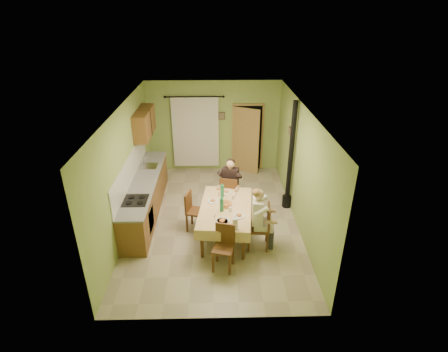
{
  "coord_description": "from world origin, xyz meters",
  "views": [
    {
      "loc": [
        0.08,
        -7.23,
        4.78
      ],
      "look_at": [
        0.25,
        0.1,
        1.15
      ],
      "focal_mm": 28.0,
      "sensor_mm": 36.0,
      "label": 1
    }
  ],
  "objects_px": {
    "chair_near": "(223,256)",
    "chair_left": "(196,218)",
    "chair_far": "(230,201)",
    "man_far": "(230,180)",
    "dining_table": "(226,221)",
    "chair_right": "(259,235)",
    "man_right": "(259,212)",
    "stove_flue": "(289,171)"
  },
  "relations": [
    {
      "from": "chair_near",
      "to": "man_far",
      "type": "height_order",
      "value": "man_far"
    },
    {
      "from": "dining_table",
      "to": "man_right",
      "type": "distance_m",
      "value": 0.95
    },
    {
      "from": "chair_near",
      "to": "chair_left",
      "type": "distance_m",
      "value": 1.5
    },
    {
      "from": "dining_table",
      "to": "man_far",
      "type": "distance_m",
      "value": 1.18
    },
    {
      "from": "chair_near",
      "to": "stove_flue",
      "type": "bearing_deg",
      "value": -111.62
    },
    {
      "from": "chair_right",
      "to": "chair_near",
      "type": "bearing_deg",
      "value": 135.88
    },
    {
      "from": "chair_far",
      "to": "man_far",
      "type": "bearing_deg",
      "value": 90.0
    },
    {
      "from": "chair_far",
      "to": "chair_near",
      "type": "height_order",
      "value": "chair_far"
    },
    {
      "from": "chair_near",
      "to": "stove_flue",
      "type": "height_order",
      "value": "stove_flue"
    },
    {
      "from": "man_right",
      "to": "chair_far",
      "type": "bearing_deg",
      "value": 25.74
    },
    {
      "from": "chair_far",
      "to": "chair_right",
      "type": "height_order",
      "value": "chair_right"
    },
    {
      "from": "dining_table",
      "to": "chair_right",
      "type": "distance_m",
      "value": 0.82
    },
    {
      "from": "chair_right",
      "to": "man_right",
      "type": "bearing_deg",
      "value": 90.0
    },
    {
      "from": "man_right",
      "to": "dining_table",
      "type": "bearing_deg",
      "value": 63.78
    },
    {
      "from": "chair_right",
      "to": "stove_flue",
      "type": "distance_m",
      "value": 2.04
    },
    {
      "from": "dining_table",
      "to": "chair_right",
      "type": "bearing_deg",
      "value": -24.9
    },
    {
      "from": "chair_far",
      "to": "man_right",
      "type": "relative_size",
      "value": 0.72
    },
    {
      "from": "stove_flue",
      "to": "chair_far",
      "type": "bearing_deg",
      "value": -172.56
    },
    {
      "from": "chair_far",
      "to": "man_far",
      "type": "height_order",
      "value": "man_far"
    },
    {
      "from": "chair_far",
      "to": "chair_left",
      "type": "height_order",
      "value": "chair_far"
    },
    {
      "from": "dining_table",
      "to": "chair_right",
      "type": "height_order",
      "value": "chair_right"
    },
    {
      "from": "chair_far",
      "to": "chair_right",
      "type": "bearing_deg",
      "value": -54.98
    },
    {
      "from": "man_far",
      "to": "stove_flue",
      "type": "bearing_deg",
      "value": 20.74
    },
    {
      "from": "stove_flue",
      "to": "chair_left",
      "type": "bearing_deg",
      "value": -157.37
    },
    {
      "from": "chair_left",
      "to": "dining_table",
      "type": "bearing_deg",
      "value": 84.56
    },
    {
      "from": "chair_near",
      "to": "chair_left",
      "type": "relative_size",
      "value": 1.0
    },
    {
      "from": "chair_near",
      "to": "man_right",
      "type": "height_order",
      "value": "man_right"
    },
    {
      "from": "man_right",
      "to": "stove_flue",
      "type": "distance_m",
      "value": 1.92
    },
    {
      "from": "man_far",
      "to": "dining_table",
      "type": "bearing_deg",
      "value": -83.56
    },
    {
      "from": "chair_right",
      "to": "man_right",
      "type": "distance_m",
      "value": 0.59
    },
    {
      "from": "dining_table",
      "to": "chair_right",
      "type": "relative_size",
      "value": 1.96
    },
    {
      "from": "chair_near",
      "to": "chair_right",
      "type": "relative_size",
      "value": 0.93
    },
    {
      "from": "chair_left",
      "to": "chair_near",
      "type": "bearing_deg",
      "value": 40.68
    },
    {
      "from": "stove_flue",
      "to": "man_right",
      "type": "bearing_deg",
      "value": -119.54
    },
    {
      "from": "man_far",
      "to": "man_right",
      "type": "bearing_deg",
      "value": -55.79
    },
    {
      "from": "stove_flue",
      "to": "chair_right",
      "type": "bearing_deg",
      "value": -119.12
    },
    {
      "from": "chair_far",
      "to": "stove_flue",
      "type": "relative_size",
      "value": 0.36
    },
    {
      "from": "chair_right",
      "to": "chair_left",
      "type": "distance_m",
      "value": 1.56
    },
    {
      "from": "chair_near",
      "to": "man_far",
      "type": "relative_size",
      "value": 0.68
    },
    {
      "from": "chair_left",
      "to": "man_far",
      "type": "distance_m",
      "value": 1.29
    },
    {
      "from": "man_far",
      "to": "chair_near",
      "type": "bearing_deg",
      "value": -81.78
    },
    {
      "from": "chair_left",
      "to": "man_right",
      "type": "height_order",
      "value": "man_right"
    }
  ]
}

